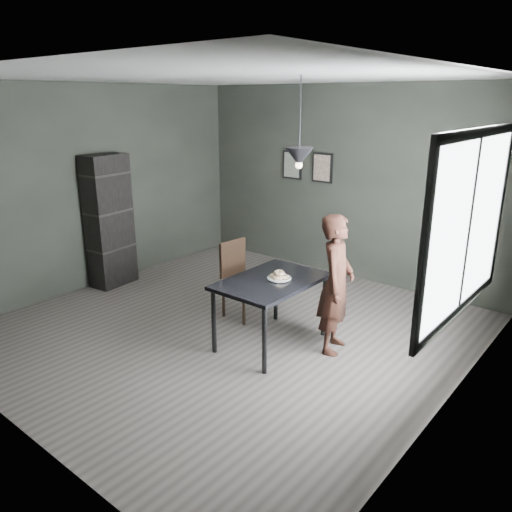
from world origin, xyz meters
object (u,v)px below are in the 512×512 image
Objects in this scene: woman at (336,284)px; shelf_unit at (109,221)px; cafe_table at (271,286)px; white_plate at (279,279)px; wood_chair at (239,274)px; pendant_lamp at (299,157)px.

woman is 3.54m from shelf_unit.
white_plate is at bearing 44.40° from cafe_table.
woman is 0.80× the size of shelf_unit.
shelf_unit is (-2.98, -0.03, 0.18)m from white_plate.
cafe_table is 5.22× the size of white_plate.
woman is 1.40m from wood_chair.
wood_chair is at bearing 155.16° from cafe_table.
cafe_table is 0.69m from woman.
white_plate is (0.06, 0.06, 0.08)m from cafe_table.
cafe_table is at bearing -158.20° from pendant_lamp.
woman is 1.72× the size of pendant_lamp.
shelf_unit is at bearing -167.12° from wood_chair.
cafe_table is at bearing -6.89° from shelf_unit.
pendant_lamp reaches higher than white_plate.
pendant_lamp reaches higher than woman.
wood_chair reaches higher than white_plate.
white_plate is at bearing -168.10° from pendant_lamp.
pendant_lamp is (0.19, 0.04, 1.29)m from white_plate.
shelf_unit is 2.16× the size of pendant_lamp.
woman is at bearing 2.59° from wood_chair.
woman is (0.60, 0.33, 0.07)m from cafe_table.
shelf_unit is (-2.14, -0.33, 0.39)m from wood_chair.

